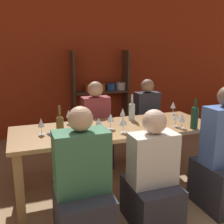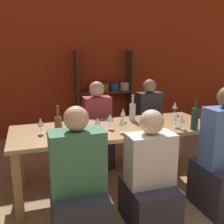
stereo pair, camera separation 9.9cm
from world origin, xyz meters
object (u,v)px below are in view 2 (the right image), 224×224
Objects in this scene: wine_glass_white_b at (69,114)px; person_far_b at (97,135)px; wine_glass_white_c at (79,113)px; person_near_b at (221,166)px; wine_glass_white_g at (175,106)px; wine_glass_empty_e at (98,122)px; wine_bottle_dark at (58,127)px; wine_glass_empty_a at (40,122)px; wine_glass_white_e at (110,118)px; wine_glass_white_a at (182,119)px; wine_bottle_amber at (132,111)px; cell_phone at (52,135)px; shelf_unit at (105,103)px; person_far_a at (148,129)px; wine_bottle_green at (195,117)px; wine_glass_empty_c at (122,122)px; wine_glass_empty_d at (123,112)px; person_near_a at (79,195)px; person_near_c at (149,184)px; wine_glass_white_d at (94,129)px; wine_glass_white_f at (86,117)px; wine_glass_empty_b at (176,117)px; dining_table at (115,135)px.

person_far_b is (0.43, 0.37, -0.42)m from wine_glass_white_b.
wine_glass_white_b is at bearing 40.34° from person_far_b.
wine_glass_white_c is 0.14× the size of person_near_b.
wine_glass_white_g is 1.00× the size of wine_glass_empty_e.
wine_bottle_dark is 2.01× the size of wine_glass_empty_a.
wine_glass_white_e reaches higher than wine_glass_white_b.
person_far_b reaches higher than wine_glass_white_a.
wine_bottle_amber is 1.95× the size of cell_phone.
shelf_unit is at bearing 58.00° from wine_glass_empty_a.
cell_phone is at bearing 28.47° from person_far_a.
wine_bottle_green is 1.05m from wine_glass_empty_e.
wine_glass_white_g is at bearing 29.11° from wine_glass_empty_c.
person_far_b is at bearing 124.14° from wine_bottle_amber.
wine_glass_white_a is at bearing -44.67° from wine_glass_empty_d.
wine_glass_white_a is 1.38m from person_near_a.
person_far_a is at bearing -177.66° from person_far_b.
person_far_a is at bearing 91.42° from wine_bottle_green.
person_near_a reaches higher than person_near_c.
person_near_a is (-0.24, -0.40, -0.43)m from wine_glass_white_d.
person_near_b is (1.12, -0.54, -0.41)m from wine_glass_empty_e.
wine_glass_white_g is 0.16× the size of person_near_c.
wine_glass_empty_c is at bearing 23.09° from wine_glass_white_d.
wine_bottle_amber is at bearing 4.76° from wine_glass_empty_d.
shelf_unit reaches higher than wine_glass_empty_e.
wine_bottle_dark is at bearing 34.99° from person_far_a.
shelf_unit reaches higher than wine_glass_white_f.
shelf_unit is 1.35× the size of person_near_a.
wine_glass_white_c is at bearing 139.70° from person_near_b.
wine_glass_empty_c is at bearing 43.22° from person_near_a.
wine_glass_empty_b is 0.93× the size of wine_glass_white_g.
dining_table is 1.15m from person_near_b.
wine_glass_white_g is at bearing 50.17° from person_near_c.
wine_glass_white_c reaches higher than wine_glass_white_a.
wine_glass_white_b is 0.54m from wine_glass_empty_e.
wine_glass_white_g is 1.10m from person_near_b.
wine_glass_empty_b is (0.65, -0.21, 0.21)m from dining_table.
wine_glass_white_c is (-0.99, 0.52, 0.00)m from wine_glass_empty_b.
wine_glass_empty_b is at bearing -12.42° from wine_glass_white_e.
person_near_c is (0.66, 0.04, -0.03)m from person_near_a.
wine_bottle_dark is 0.29× the size of person_far_a.
wine_glass_empty_d is at bearing 48.26° from wine_glass_white_d.
wine_bottle_green is 1.52m from cell_phone.
person_near_b is (1.17, -0.84, -0.39)m from wine_glass_white_f.
wine_glass_white_e reaches higher than dining_table.
person_near_c is at bearing -143.93° from wine_glass_white_a.
dining_table is 0.23m from wine_glass_white_e.
wine_glass_white_a reaches higher than wine_glass_empty_c.
wine_glass_white_f is (-0.47, -0.07, -0.01)m from wine_glass_empty_d.
dining_table is 13.16× the size of wine_glass_empty_a.
wine_glass_empty_b is at bearing -19.61° from wine_glass_white_f.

